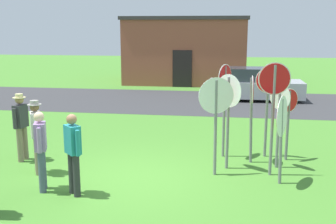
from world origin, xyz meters
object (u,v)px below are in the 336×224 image
object	(u,v)px
person_on_left	(41,147)
stop_sign_low_front	(252,104)
stop_sign_rear_right	(216,109)
stop_sign_center_cluster	(225,95)
stop_sign_leaning_right	(282,125)
stop_sign_rear_left	(274,99)
person_in_dark_shirt	(21,123)
stop_sign_far_back	(228,105)
stop_sign_tallest	(279,112)
parked_car_on_street	(254,85)
stop_sign_leaning_left	(289,113)
person_in_teal	(73,150)
stop_sign_nearest	(267,98)
person_with_sunhat	(36,133)

from	to	relation	value
person_on_left	stop_sign_low_front	bearing A→B (deg)	30.07
stop_sign_rear_right	person_on_left	distance (m)	3.88
stop_sign_center_cluster	stop_sign_leaning_right	distance (m)	2.20
stop_sign_rear_left	stop_sign_rear_right	distance (m)	1.30
person_on_left	person_in_dark_shirt	xyz separation A→B (m)	(-1.39, 1.82, 0.03)
stop_sign_low_front	stop_sign_leaning_right	distance (m)	1.50
stop_sign_far_back	stop_sign_low_front	distance (m)	0.80
stop_sign_tallest	stop_sign_far_back	size ratio (longest dim) A/B	0.90
stop_sign_low_front	person_in_dark_shirt	size ratio (longest dim) A/B	1.27
parked_car_on_street	stop_sign_leaning_right	xyz separation A→B (m)	(-0.03, -10.82, 0.64)
parked_car_on_street	stop_sign_center_cluster	xyz separation A→B (m)	(-1.28, -9.04, 0.97)
stop_sign_low_front	person_in_dark_shirt	bearing A→B (deg)	-172.92
stop_sign_center_cluster	person_on_left	world-z (taller)	stop_sign_center_cluster
stop_sign_leaning_left	stop_sign_center_cluster	world-z (taller)	stop_sign_center_cluster
stop_sign_rear_right	person_in_teal	world-z (taller)	stop_sign_rear_right
stop_sign_leaning_left	stop_sign_nearest	xyz separation A→B (m)	(-0.52, 0.22, 0.34)
stop_sign_leaning_left	stop_sign_nearest	distance (m)	0.66
stop_sign_leaning_left	stop_sign_rear_right	distance (m)	2.27
stop_sign_leaning_left	stop_sign_rear_left	bearing A→B (deg)	-112.98
stop_sign_far_back	stop_sign_low_front	world-z (taller)	stop_sign_far_back
stop_sign_nearest	stop_sign_center_cluster	bearing A→B (deg)	-171.78
stop_sign_far_back	stop_sign_nearest	bearing A→B (deg)	48.28
stop_sign_nearest	person_on_left	size ratio (longest dim) A/B	1.39
stop_sign_leaning_right	person_in_dark_shirt	world-z (taller)	stop_sign_leaning_right
stop_sign_center_cluster	stop_sign_rear_right	distance (m)	1.44
stop_sign_far_back	stop_sign_rear_right	xyz separation A→B (m)	(-0.28, -0.47, -0.01)
stop_sign_leaning_left	stop_sign_low_front	distance (m)	1.03
stop_sign_low_front	stop_sign_rear_left	bearing A→B (deg)	-63.87
stop_sign_far_back	person_in_teal	bearing A→B (deg)	-145.48
stop_sign_rear_left	stop_sign_center_cluster	bearing A→B (deg)	131.02
parked_car_on_street	person_in_teal	xyz separation A→B (m)	(-4.23, -12.10, 0.26)
stop_sign_far_back	person_with_sunhat	xyz separation A→B (m)	(-4.38, -1.01, -0.59)
parked_car_on_street	stop_sign_nearest	world-z (taller)	stop_sign_nearest
stop_sign_nearest	person_in_teal	world-z (taller)	stop_sign_nearest
stop_sign_nearest	person_in_teal	xyz separation A→B (m)	(-4.05, -3.21, -0.63)
person_on_left	person_in_dark_shirt	world-z (taller)	person_in_dark_shirt
parked_car_on_street	stop_sign_low_front	world-z (taller)	stop_sign_low_front
stop_sign_center_cluster	stop_sign_nearest	distance (m)	1.11
parked_car_on_street	stop_sign_center_cluster	world-z (taller)	stop_sign_center_cluster
stop_sign_tallest	person_with_sunhat	distance (m)	5.73
stop_sign_nearest	stop_sign_rear_right	size ratio (longest dim) A/B	1.03
stop_sign_nearest	stop_sign_low_front	bearing A→B (deg)	-126.82
stop_sign_leaning_right	person_in_dark_shirt	xyz separation A→B (m)	(-6.33, 0.67, -0.34)
stop_sign_nearest	stop_sign_rear_right	world-z (taller)	stop_sign_nearest
person_on_left	stop_sign_center_cluster	bearing A→B (deg)	38.42
stop_sign_leaning_left	stop_sign_far_back	distance (m)	1.79
stop_sign_rear_right	stop_sign_low_front	bearing A→B (deg)	50.35
stop_sign_nearest	person_on_left	distance (m)	5.74
stop_sign_rear_left	stop_sign_rear_right	bearing A→B (deg)	-173.09
stop_sign_low_front	person_on_left	bearing A→B (deg)	-149.93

